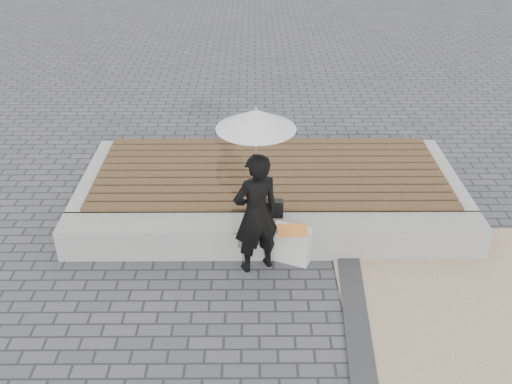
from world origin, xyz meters
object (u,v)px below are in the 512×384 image
seating_ledge (273,236)px  parasol (256,119)px  woman (256,214)px  handbag (270,208)px  canvas_tote (292,244)px

seating_ledge → parasol: 1.68m
woman → parasol: bearing=-94.3°
parasol → handbag: parasol is taller
seating_ledge → handbag: handbag is taller
seating_ledge → woman: (-0.20, -0.33, 0.52)m
parasol → canvas_tote: bearing=16.7°
parasol → canvas_tote: parasol is taller
parasol → canvas_tote: 1.67m
canvas_tote → woman: bearing=-140.4°
handbag → canvas_tote: (0.24, -0.33, -0.28)m
seating_ledge → canvas_tote: 0.30m
woman → canvas_tote: size_ratio=3.21×
handbag → woman: bearing=-108.3°
seating_ledge → canvas_tote: size_ratio=11.09×
parasol → seating_ledge: bearing=58.9°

